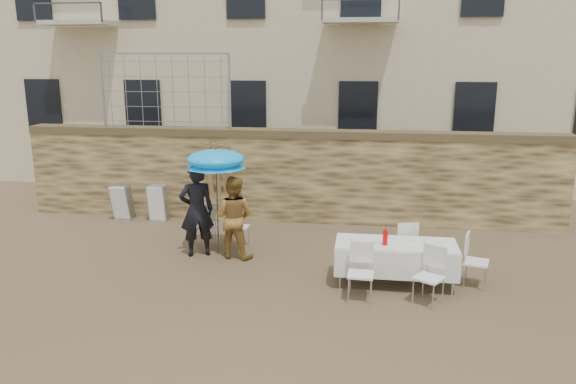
# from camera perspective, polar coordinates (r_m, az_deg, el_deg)

# --- Properties ---
(ground) EXTENTS (80.00, 80.00, 0.00)m
(ground) POSITION_cam_1_polar(r_m,az_deg,el_deg) (9.32, -4.41, -11.56)
(ground) COLOR brown
(ground) RESTS_ON ground
(stone_wall) EXTENTS (13.00, 0.50, 2.20)m
(stone_wall) POSITION_cam_1_polar(r_m,az_deg,el_deg) (13.65, -0.03, 1.62)
(stone_wall) COLOR olive
(stone_wall) RESTS_ON ground
(chain_link_fence) EXTENTS (3.20, 0.06, 1.80)m
(chain_link_fence) POSITION_cam_1_polar(r_m,az_deg,el_deg) (14.11, -12.37, 9.91)
(chain_link_fence) COLOR gray
(chain_link_fence) RESTS_ON stone_wall
(man_suit) EXTENTS (0.81, 0.69, 1.88)m
(man_suit) POSITION_cam_1_polar(r_m,az_deg,el_deg) (11.39, -9.25, -1.88)
(man_suit) COLOR black
(man_suit) RESTS_ON ground
(woman_dress) EXTENTS (0.90, 0.75, 1.67)m
(woman_dress) POSITION_cam_1_polar(r_m,az_deg,el_deg) (11.23, -5.57, -2.56)
(woman_dress) COLOR #C88C3D
(woman_dress) RESTS_ON ground
(umbrella) EXTENTS (1.20, 1.20, 2.03)m
(umbrella) POSITION_cam_1_polar(r_m,az_deg,el_deg) (11.15, -7.33, 3.01)
(umbrella) COLOR #3F3F44
(umbrella) RESTS_ON ground
(couple_chair_left) EXTENTS (0.64, 0.64, 0.96)m
(couple_chair_left) POSITION_cam_1_polar(r_m,az_deg,el_deg) (12.03, -8.40, -3.29)
(couple_chair_left) COLOR white
(couple_chair_left) RESTS_ON ground
(couple_chair_right) EXTENTS (0.56, 0.56, 0.96)m
(couple_chair_right) POSITION_cam_1_polar(r_m,az_deg,el_deg) (11.85, -5.15, -3.45)
(couple_chair_right) COLOR white
(couple_chair_right) RESTS_ON ground
(banquet_table) EXTENTS (2.10, 0.85, 0.78)m
(banquet_table) POSITION_cam_1_polar(r_m,az_deg,el_deg) (10.06, 10.93, -5.33)
(banquet_table) COLOR white
(banquet_table) RESTS_ON ground
(soda_bottle) EXTENTS (0.09, 0.09, 0.26)m
(soda_bottle) POSITION_cam_1_polar(r_m,az_deg,el_deg) (9.85, 9.85, -4.62)
(soda_bottle) COLOR red
(soda_bottle) RESTS_ON banquet_table
(table_chair_front_left) EXTENTS (0.50, 0.50, 0.96)m
(table_chair_front_left) POSITION_cam_1_polar(r_m,az_deg,el_deg) (9.43, 7.39, -8.14)
(table_chair_front_left) COLOR white
(table_chair_front_left) RESTS_ON ground
(table_chair_front_right) EXTENTS (0.66, 0.66, 0.96)m
(table_chair_front_right) POSITION_cam_1_polar(r_m,az_deg,el_deg) (9.49, 14.11, -8.31)
(table_chair_front_right) COLOR white
(table_chair_front_right) RESTS_ON ground
(table_chair_back) EXTENTS (0.58, 0.58, 0.96)m
(table_chair_back) POSITION_cam_1_polar(r_m,az_deg,el_deg) (10.91, 11.73, -5.23)
(table_chair_back) COLOR white
(table_chair_back) RESTS_ON ground
(table_chair_side) EXTENTS (0.59, 0.59, 0.96)m
(table_chair_side) POSITION_cam_1_polar(r_m,az_deg,el_deg) (10.41, 18.60, -6.62)
(table_chair_side) COLOR white
(table_chair_side) RESTS_ON ground
(chair_stack_left) EXTENTS (0.46, 0.47, 0.92)m
(chair_stack_left) POSITION_cam_1_polar(r_m,az_deg,el_deg) (14.52, -16.23, -0.80)
(chair_stack_left) COLOR white
(chair_stack_left) RESTS_ON ground
(chair_stack_right) EXTENTS (0.46, 0.40, 0.92)m
(chair_stack_right) POSITION_cam_1_polar(r_m,az_deg,el_deg) (14.18, -12.91, -0.94)
(chair_stack_right) COLOR white
(chair_stack_right) RESTS_ON ground
(wood_planks) EXTENTS (0.70, 0.20, 2.00)m
(wood_planks) POSITION_cam_1_polar(r_m,az_deg,el_deg) (13.63, -6.63, 1.08)
(wood_planks) COLOR #A37749
(wood_planks) RESTS_ON ground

